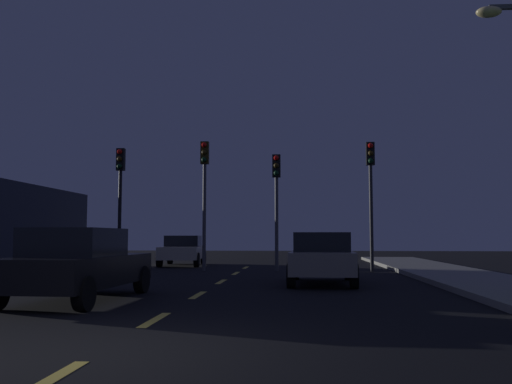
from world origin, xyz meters
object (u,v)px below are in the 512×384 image
(traffic_signal_center_right, at_px, (276,189))
(car_adjacent_lane, at_px, (78,264))
(traffic_signal_far_left, at_px, (120,185))
(car_oncoming_far, at_px, (183,250))
(traffic_signal_center_left, at_px, (204,180))
(traffic_signal_far_right, at_px, (371,181))
(car_stopped_ahead, at_px, (322,258))

(traffic_signal_center_right, bearing_deg, car_adjacent_lane, -110.28)
(traffic_signal_far_left, xyz_separation_m, car_oncoming_far, (1.72, 4.09, -2.72))
(traffic_signal_far_left, bearing_deg, traffic_signal_center_left, 0.01)
(traffic_signal_center_left, height_order, car_oncoming_far, traffic_signal_center_left)
(traffic_signal_far_right, bearing_deg, traffic_signal_center_left, 180.00)
(traffic_signal_center_right, bearing_deg, traffic_signal_center_left, 179.98)
(traffic_signal_center_right, xyz_separation_m, traffic_signal_far_right, (3.67, 0.00, 0.29))
(traffic_signal_center_left, xyz_separation_m, traffic_signal_far_right, (6.54, -0.00, -0.07))
(traffic_signal_far_right, distance_m, car_adjacent_lane, 12.95)
(car_oncoming_far, bearing_deg, traffic_signal_far_left, -112.86)
(car_stopped_ahead, bearing_deg, car_adjacent_lane, -139.00)
(traffic_signal_far_right, bearing_deg, car_adjacent_lane, -126.07)
(traffic_signal_center_right, bearing_deg, traffic_signal_far_left, 179.99)
(traffic_signal_center_right, relative_size, car_adjacent_lane, 1.03)
(traffic_signal_far_right, xyz_separation_m, car_oncoming_far, (-8.25, 4.09, -2.80))
(car_adjacent_lane, xyz_separation_m, car_oncoming_far, (-0.80, 14.32, -0.05))
(traffic_signal_far_left, distance_m, car_oncoming_far, 5.21)
(traffic_signal_center_right, distance_m, car_adjacent_lane, 11.18)
(traffic_signal_center_left, relative_size, car_adjacent_lane, 1.15)
(traffic_signal_center_right, bearing_deg, traffic_signal_far_right, 0.01)
(traffic_signal_center_left, bearing_deg, car_oncoming_far, 112.72)
(traffic_signal_far_left, distance_m, traffic_signal_far_right, 9.98)
(traffic_signal_far_left, xyz_separation_m, car_stopped_ahead, (7.83, -5.62, -2.70))
(traffic_signal_center_left, height_order, traffic_signal_center_right, traffic_signal_center_left)
(traffic_signal_far_right, height_order, car_oncoming_far, traffic_signal_far_right)
(car_stopped_ahead, xyz_separation_m, car_adjacent_lane, (-5.30, -4.61, 0.02))
(traffic_signal_far_left, xyz_separation_m, traffic_signal_center_right, (6.31, -0.00, -0.21))
(traffic_signal_center_right, xyz_separation_m, car_adjacent_lane, (-3.78, -10.23, -2.46))
(traffic_signal_center_left, height_order, car_adjacent_lane, traffic_signal_center_left)
(traffic_signal_far_right, bearing_deg, car_stopped_ahead, -110.91)
(car_stopped_ahead, height_order, car_adjacent_lane, car_adjacent_lane)
(traffic_signal_center_left, height_order, traffic_signal_far_right, traffic_signal_center_left)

